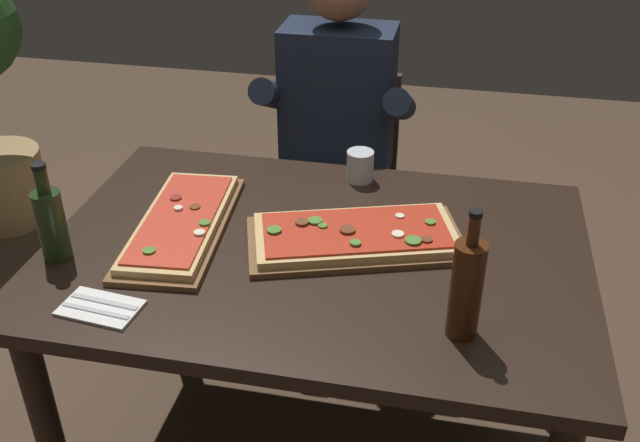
% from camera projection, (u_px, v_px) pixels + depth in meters
% --- Properties ---
extents(dining_table, '(1.40, 0.96, 0.74)m').
position_uv_depth(dining_table, '(316.00, 277.00, 1.92)').
color(dining_table, black).
rests_on(dining_table, ground_plane).
extents(pizza_rectangular_front, '(0.62, 0.43, 0.05)m').
position_uv_depth(pizza_rectangular_front, '(355.00, 237.00, 1.88)').
color(pizza_rectangular_front, brown).
rests_on(pizza_rectangular_front, dining_table).
extents(pizza_rectangular_left, '(0.28, 0.57, 0.05)m').
position_uv_depth(pizza_rectangular_left, '(181.00, 223.00, 1.94)').
color(pizza_rectangular_left, brown).
rests_on(pizza_rectangular_left, dining_table).
extents(wine_bottle_dark, '(0.07, 0.07, 0.31)m').
position_uv_depth(wine_bottle_dark, '(466.00, 288.00, 1.52)').
color(wine_bottle_dark, '#47230F').
rests_on(wine_bottle_dark, dining_table).
extents(oil_bottle_amber, '(0.07, 0.07, 0.26)m').
position_uv_depth(oil_bottle_amber, '(51.00, 222.00, 1.78)').
color(oil_bottle_amber, '#233819').
rests_on(oil_bottle_amber, dining_table).
extents(tumbler_near_camera, '(0.08, 0.08, 0.09)m').
position_uv_depth(tumbler_near_camera, '(360.00, 168.00, 2.17)').
color(tumbler_near_camera, silver).
rests_on(tumbler_near_camera, dining_table).
extents(napkin_cutlery_set, '(0.19, 0.13, 0.01)m').
position_uv_depth(napkin_cutlery_set, '(100.00, 308.00, 1.65)').
color(napkin_cutlery_set, white).
rests_on(napkin_cutlery_set, dining_table).
extents(diner_chair, '(0.44, 0.44, 0.87)m').
position_uv_depth(diner_chair, '(340.00, 179.00, 2.74)').
color(diner_chair, '#3D2B1E').
rests_on(diner_chair, ground_plane).
extents(seated_diner, '(0.53, 0.41, 1.33)m').
position_uv_depth(seated_diner, '(335.00, 130.00, 2.50)').
color(seated_diner, '#23232D').
rests_on(seated_diner, ground_plane).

